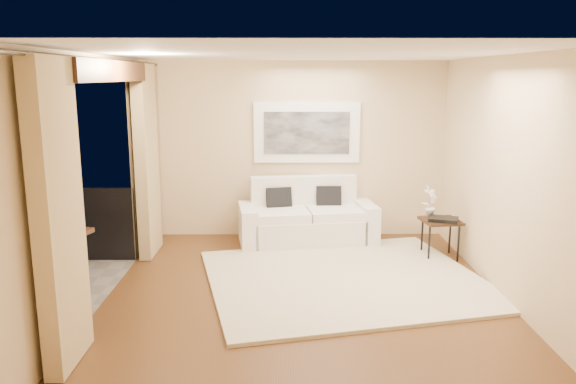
{
  "coord_description": "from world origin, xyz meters",
  "views": [
    {
      "loc": [
        -0.23,
        -6.11,
        2.47
      ],
      "look_at": [
        -0.17,
        0.74,
        1.05
      ],
      "focal_mm": 35.0,
      "sensor_mm": 36.0,
      "label": 1
    }
  ],
  "objects_px": {
    "sofa": "(307,220)",
    "bistro_table": "(51,240)",
    "ice_bucket": "(39,221)",
    "orchid": "(430,201)",
    "balcony_chair_far": "(28,248)",
    "side_table": "(441,224)"
  },
  "relations": [
    {
      "from": "sofa",
      "to": "bistro_table",
      "type": "relative_size",
      "value": 2.6
    },
    {
      "from": "bistro_table",
      "to": "ice_bucket",
      "type": "bearing_deg",
      "value": 142.01
    },
    {
      "from": "orchid",
      "to": "balcony_chair_far",
      "type": "distance_m",
      "value": 5.18
    },
    {
      "from": "balcony_chair_far",
      "to": "ice_bucket",
      "type": "height_order",
      "value": "ice_bucket"
    },
    {
      "from": "balcony_chair_far",
      "to": "orchid",
      "type": "bearing_deg",
      "value": 179.54
    },
    {
      "from": "orchid",
      "to": "balcony_chair_far",
      "type": "height_order",
      "value": "orchid"
    },
    {
      "from": "side_table",
      "to": "orchid",
      "type": "xyz_separation_m",
      "value": [
        -0.11,
        0.17,
        0.28
      ]
    },
    {
      "from": "sofa",
      "to": "balcony_chair_far",
      "type": "height_order",
      "value": "sofa"
    },
    {
      "from": "sofa",
      "to": "bistro_table",
      "type": "xyz_separation_m",
      "value": [
        -2.91,
        -2.23,
        0.35
      ]
    },
    {
      "from": "side_table",
      "to": "ice_bucket",
      "type": "bearing_deg",
      "value": -164.81
    },
    {
      "from": "sofa",
      "to": "side_table",
      "type": "relative_size",
      "value": 3.82
    },
    {
      "from": "sofa",
      "to": "balcony_chair_far",
      "type": "bearing_deg",
      "value": -156.55
    },
    {
      "from": "sofa",
      "to": "side_table",
      "type": "bearing_deg",
      "value": -30.78
    },
    {
      "from": "orchid",
      "to": "bistro_table",
      "type": "height_order",
      "value": "orchid"
    },
    {
      "from": "side_table",
      "to": "orchid",
      "type": "height_order",
      "value": "orchid"
    },
    {
      "from": "sofa",
      "to": "ice_bucket",
      "type": "distance_m",
      "value": 3.77
    },
    {
      "from": "side_table",
      "to": "ice_bucket",
      "type": "relative_size",
      "value": 2.76
    },
    {
      "from": "orchid",
      "to": "balcony_chair_far",
      "type": "relative_size",
      "value": 0.47
    },
    {
      "from": "side_table",
      "to": "bistro_table",
      "type": "height_order",
      "value": "bistro_table"
    },
    {
      "from": "sofa",
      "to": "orchid",
      "type": "bearing_deg",
      "value": -27.06
    },
    {
      "from": "bistro_table",
      "to": "balcony_chair_far",
      "type": "relative_size",
      "value": 0.87
    },
    {
      "from": "balcony_chair_far",
      "to": "ice_bucket",
      "type": "relative_size",
      "value": 4.67
    }
  ]
}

